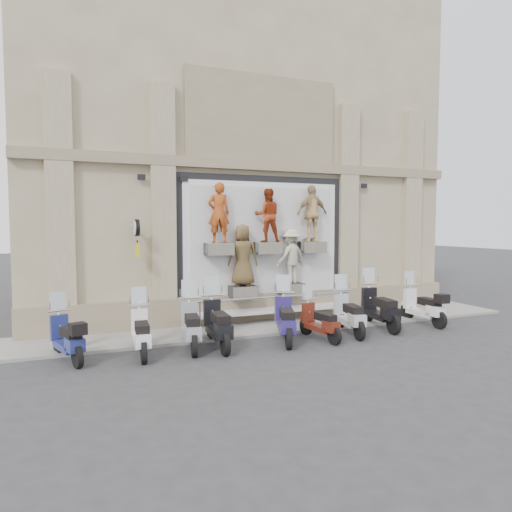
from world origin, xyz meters
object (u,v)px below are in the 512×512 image
Objects in this scene: scooter_d at (218,314)px; scooter_c at (191,316)px; scooter_e at (286,310)px; scooter_a at (67,328)px; scooter_i at (423,299)px; guard_rail at (275,312)px; scooter_b at (141,323)px; scooter_g at (349,305)px; clock_sign_bracket at (137,233)px; scooter_h at (380,299)px; scooter_f at (320,313)px.

scooter_c is at bearing 172.28° from scooter_d.
scooter_c is 0.97× the size of scooter_e.
scooter_a is 0.94× the size of scooter_i.
guard_rail is 2.43× the size of scooter_d.
scooter_g is (5.63, -0.07, 0.04)m from scooter_b.
guard_rail is 4.96× the size of clock_sign_bracket.
guard_rail is 2.70× the size of scooter_b.
scooter_b is 0.90× the size of scooter_d.
guard_rail is 3.08m from scooter_h.
scooter_h reaches higher than scooter_f.
scooter_e is 3.23m from scooter_h.
scooter_c is (2.81, -0.05, 0.07)m from scooter_a.
guard_rail is at bearing 145.63° from scooter_g.
scooter_i reaches higher than scooter_a.
scooter_e is 1.04× the size of scooter_g.
scooter_h is at bearing -179.24° from scooter_i.
scooter_f is (4.36, -2.26, -2.10)m from clock_sign_bracket.
guard_rail is 2.95× the size of scooter_f.
scooter_i is (6.60, 0.18, -0.06)m from scooter_d.
scooter_d reaches higher than scooter_g.
scooter_g reaches higher than scooter_i.
clock_sign_bracket is at bearing 146.23° from scooter_f.
scooter_c is 5.65m from scooter_h.
scooter_a is at bearing 177.78° from scooter_b.
scooter_d is at bearing -146.27° from guard_rail.
guard_rail is at bearing -6.84° from clock_sign_bracket.
scooter_e is at bearing 3.24° from scooter_c.
guard_rail is 2.21m from scooter_g.
scooter_f reaches higher than guard_rail.
scooter_f is (6.16, -0.47, -0.04)m from scooter_a.
clock_sign_bracket is 0.52× the size of scooter_g.
clock_sign_bracket is (-3.90, 0.47, 2.34)m from guard_rail.
scooter_h is (3.21, 0.32, 0.03)m from scooter_e.
scooter_e is (3.65, -0.14, 0.07)m from scooter_b.
scooter_i reaches higher than guard_rail.
scooter_h is (5.65, 0.06, 0.05)m from scooter_c.
scooter_f is at bearing -171.86° from scooter_i.
scooter_c reaches higher than guard_rail.
scooter_c is at bearing 166.56° from scooter_f.
scooter_d is at bearing -177.07° from scooter_i.
clock_sign_bracket is 0.53× the size of scooter_i.
scooter_g is at bearing 3.43° from scooter_b.
scooter_g is (7.23, -0.25, 0.06)m from scooter_a.
scooter_g is at bearing -173.79° from scooter_i.
scooter_g is (1.06, 0.22, 0.10)m from scooter_f.
scooter_g reaches higher than scooter_f.
scooter_d is at bearing -163.77° from scooter_e.
scooter_a is 0.97× the size of scooter_b.
scooter_b is (1.59, -0.18, 0.02)m from scooter_a.
guard_rail is 2.75m from scooter_d.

